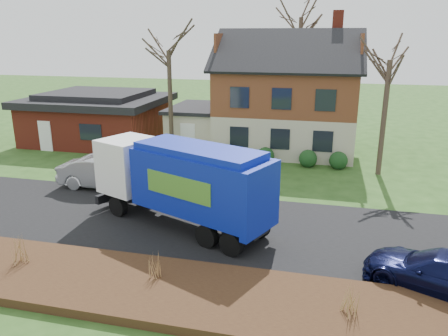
# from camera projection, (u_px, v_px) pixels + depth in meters

# --- Properties ---
(ground) EXTENTS (120.00, 120.00, 0.00)m
(ground) POSITION_uv_depth(u_px,v_px,m) (203.00, 224.00, 18.52)
(ground) COLOR #244617
(ground) RESTS_ON ground
(road) EXTENTS (80.00, 7.00, 0.02)m
(road) POSITION_uv_depth(u_px,v_px,m) (203.00, 224.00, 18.52)
(road) COLOR black
(road) RESTS_ON ground
(mulch_verge) EXTENTS (80.00, 3.50, 0.30)m
(mulch_verge) POSITION_uv_depth(u_px,v_px,m) (155.00, 289.00, 13.55)
(mulch_verge) COLOR black
(mulch_verge) RESTS_ON ground
(main_house) EXTENTS (12.95, 8.95, 9.26)m
(main_house) POSITION_uv_depth(u_px,v_px,m) (280.00, 91.00, 29.93)
(main_house) COLOR beige
(main_house) RESTS_ON ground
(ranch_house) EXTENTS (9.80, 8.20, 3.70)m
(ranch_house) POSITION_uv_depth(u_px,v_px,m) (98.00, 117.00, 32.79)
(ranch_house) COLOR maroon
(ranch_house) RESTS_ON ground
(garbage_truck) EXTENTS (8.53, 5.28, 3.57)m
(garbage_truck) POSITION_uv_depth(u_px,v_px,m) (183.00, 179.00, 17.81)
(garbage_truck) COLOR black
(garbage_truck) RESTS_ON ground
(silver_sedan) EXTENTS (5.04, 1.82, 1.65)m
(silver_sedan) POSITION_uv_depth(u_px,v_px,m) (107.00, 173.00, 22.77)
(silver_sedan) COLOR #ABAEB3
(silver_sedan) RESTS_ON ground
(navy_wagon) EXTENTS (5.13, 3.70, 1.38)m
(navy_wagon) POSITION_uv_depth(u_px,v_px,m) (443.00, 274.00, 13.40)
(navy_wagon) COLOR #0B0E33
(navy_wagon) RESTS_ON ground
(tree_front_west) EXTENTS (3.18, 3.18, 9.44)m
(tree_front_west) POSITION_uv_depth(u_px,v_px,m) (168.00, 34.00, 26.67)
(tree_front_west) COLOR #403326
(tree_front_west) RESTS_ON ground
(tree_front_east) EXTENTS (3.31, 3.31, 9.19)m
(tree_front_east) POSITION_uv_depth(u_px,v_px,m) (392.00, 40.00, 23.04)
(tree_front_east) COLOR #46352A
(tree_front_east) RESTS_ON ground
(tree_back) EXTENTS (3.89, 3.89, 12.32)m
(tree_back) POSITION_uv_depth(u_px,v_px,m) (302.00, 1.00, 34.73)
(tree_back) COLOR #433228
(tree_back) RESTS_ON ground
(grass_clump_west) EXTENTS (0.38, 0.31, 1.01)m
(grass_clump_west) POSITION_uv_depth(u_px,v_px,m) (18.00, 249.00, 14.67)
(grass_clump_west) COLOR olive
(grass_clump_west) RESTS_ON mulch_verge
(grass_clump_mid) EXTENTS (0.32, 0.26, 0.88)m
(grass_clump_mid) POSITION_uv_depth(u_px,v_px,m) (153.00, 264.00, 13.83)
(grass_clump_mid) COLOR #A97D4A
(grass_clump_mid) RESTS_ON mulch_verge
(grass_clump_east) EXTENTS (0.36, 0.29, 0.89)m
(grass_clump_east) POSITION_uv_depth(u_px,v_px,m) (351.00, 300.00, 11.97)
(grass_clump_east) COLOR olive
(grass_clump_east) RESTS_ON mulch_verge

